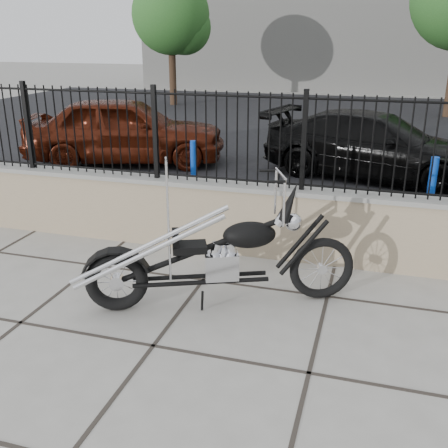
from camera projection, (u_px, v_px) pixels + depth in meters
ground_plane at (153, 346)px, 5.05m from camera, size 90.00×90.00×0.00m
parking_lot at (317, 130)px, 16.30m from camera, size 30.00×30.00×0.00m
retaining_wall at (227, 217)px, 7.13m from camera, size 14.00×0.36×0.96m
iron_fence at (227, 138)px, 6.76m from camera, size 14.00×0.08×1.20m
background_building at (355, 10)px, 27.52m from camera, size 22.00×6.00×8.00m
chopper_motorcycle at (216, 233)px, 5.54m from camera, size 2.78×1.57×1.69m
car_red at (125, 130)px, 11.95m from camera, size 4.82×3.04×1.53m
car_black at (375, 146)px, 10.74m from camera, size 4.92×2.96×1.34m
bollard_a at (193, 165)px, 9.98m from camera, size 0.15×0.15×0.94m
bollard_b at (431, 190)px, 8.23m from camera, size 0.14×0.14×1.05m
tree_left at (171, 11)px, 20.92m from camera, size 3.12×3.12×5.26m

